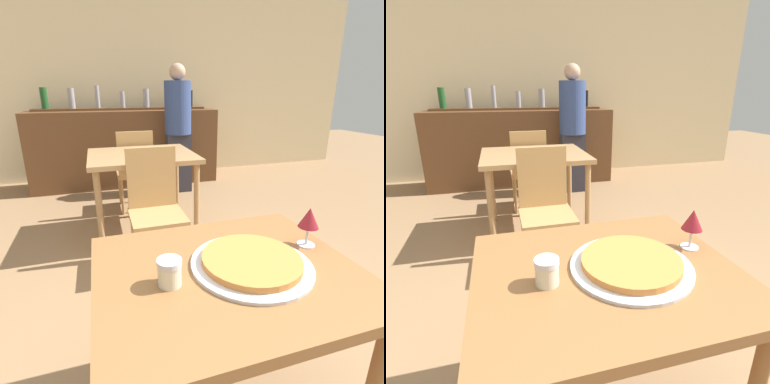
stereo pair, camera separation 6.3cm
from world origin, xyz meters
The scene contains 11 objects.
wall_back centered at (0.00, 4.09, 1.40)m, with size 8.00×0.05×2.80m.
dining_table_near centered at (0.00, 0.00, 0.63)m, with size 0.91×0.75×0.73m.
dining_table_far centered at (-0.02, 1.87, 0.68)m, with size 0.94×0.82×0.78m.
bar_counter centered at (0.00, 3.58, 0.53)m, with size 2.60×0.56×1.06m.
bar_back_shelf centered at (-0.04, 3.72, 1.13)m, with size 2.39×0.24×0.33m.
chair_far_side_front centered at (-0.02, 1.30, 0.52)m, with size 0.40×0.40×0.92m.
chair_far_side_back centered at (-0.02, 2.45, 0.52)m, with size 0.40×0.40×0.92m.
pizza_tray centered at (0.09, -0.01, 0.74)m, with size 0.43×0.43×0.04m.
cheese_shaker centered at (-0.21, -0.03, 0.77)m, with size 0.08×0.08×0.09m.
person_standing centered at (0.62, 3.00, 0.89)m, with size 0.34×0.34×1.64m.
wine_glass centered at (0.37, 0.06, 0.84)m, with size 0.08×0.08×0.16m.
Camera 1 is at (-0.39, -0.83, 1.31)m, focal length 28.00 mm.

